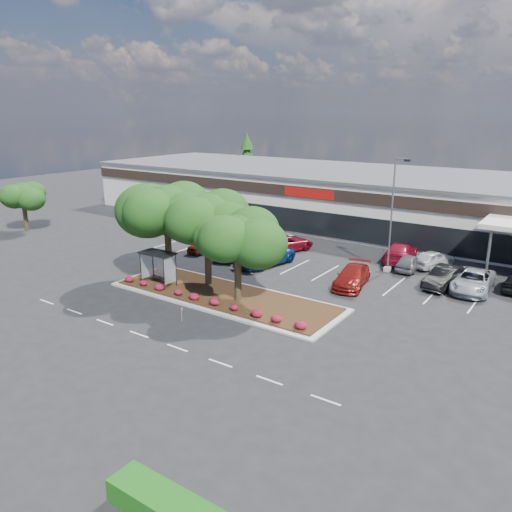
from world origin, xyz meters
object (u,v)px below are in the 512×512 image
Objects in this scene: light_pole at (392,223)px; survey_stake at (182,312)px; car_1 at (230,250)px; car_0 at (204,244)px.

light_pole reaches higher than survey_stake.
car_0 is at bearing 154.44° from car_1.
light_pole is 19.72m from survey_stake.
light_pole reaches higher than car_0.
car_0 is (-9.87, 13.88, 0.10)m from survey_stake.
light_pole is 18.05m from car_0.
survey_stake is 0.23× the size of car_0.
survey_stake is at bearing -112.30° from light_pole.
light_pole is at bearing 5.54° from car_0.
light_pole is 14.95m from car_1.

